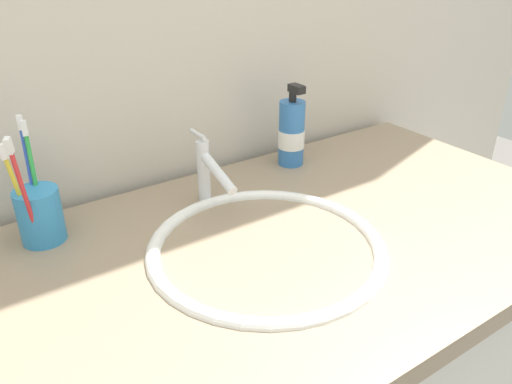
{
  "coord_description": "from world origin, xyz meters",
  "views": [
    {
      "loc": [
        -0.39,
        -0.57,
        1.31
      ],
      "look_at": [
        0.01,
        0.02,
        0.95
      ],
      "focal_mm": 35.6,
      "sensor_mm": 36.0,
      "label": 1
    }
  ],
  "objects_px": {
    "toothbrush_cup": "(40,216)",
    "toothbrush_blue": "(29,169)",
    "toothbrush_yellow": "(17,188)",
    "toothbrush_green": "(33,172)",
    "toothbrush_red": "(23,189)",
    "faucet": "(208,170)",
    "soap_dispenser": "(291,133)"
  },
  "relations": [
    {
      "from": "faucet",
      "to": "toothbrush_yellow",
      "type": "height_order",
      "value": "toothbrush_yellow"
    },
    {
      "from": "toothbrush_cup",
      "to": "toothbrush_red",
      "type": "relative_size",
      "value": 0.46
    },
    {
      "from": "faucet",
      "to": "toothbrush_yellow",
      "type": "distance_m",
      "value": 0.32
    },
    {
      "from": "toothbrush_yellow",
      "to": "faucet",
      "type": "bearing_deg",
      "value": -7.45
    },
    {
      "from": "faucet",
      "to": "toothbrush_cup",
      "type": "distance_m",
      "value": 0.29
    },
    {
      "from": "toothbrush_green",
      "to": "toothbrush_red",
      "type": "relative_size",
      "value": 0.97
    },
    {
      "from": "toothbrush_cup",
      "to": "toothbrush_blue",
      "type": "relative_size",
      "value": 0.46
    },
    {
      "from": "faucet",
      "to": "toothbrush_red",
      "type": "xyz_separation_m",
      "value": [
        -0.31,
        0.01,
        0.05
      ]
    },
    {
      "from": "faucet",
      "to": "toothbrush_red",
      "type": "bearing_deg",
      "value": 178.87
    },
    {
      "from": "toothbrush_yellow",
      "to": "toothbrush_blue",
      "type": "relative_size",
      "value": 0.88
    },
    {
      "from": "toothbrush_cup",
      "to": "toothbrush_yellow",
      "type": "bearing_deg",
      "value": -174.07
    },
    {
      "from": "faucet",
      "to": "toothbrush_red",
      "type": "height_order",
      "value": "toothbrush_red"
    },
    {
      "from": "toothbrush_blue",
      "to": "toothbrush_green",
      "type": "xyz_separation_m",
      "value": [
        0.0,
        -0.01,
        -0.0
      ]
    },
    {
      "from": "toothbrush_yellow",
      "to": "toothbrush_red",
      "type": "bearing_deg",
      "value": -84.19
    },
    {
      "from": "faucet",
      "to": "toothbrush_blue",
      "type": "height_order",
      "value": "toothbrush_blue"
    },
    {
      "from": "faucet",
      "to": "toothbrush_yellow",
      "type": "relative_size",
      "value": 0.84
    },
    {
      "from": "toothbrush_blue",
      "to": "toothbrush_red",
      "type": "relative_size",
      "value": 1.0
    },
    {
      "from": "toothbrush_yellow",
      "to": "soap_dispenser",
      "type": "xyz_separation_m",
      "value": [
        0.55,
        0.02,
        -0.03
      ]
    },
    {
      "from": "toothbrush_cup",
      "to": "toothbrush_green",
      "type": "xyz_separation_m",
      "value": [
        0.01,
        0.02,
        0.07
      ]
    },
    {
      "from": "toothbrush_red",
      "to": "soap_dispenser",
      "type": "relative_size",
      "value": 1.1
    },
    {
      "from": "toothbrush_blue",
      "to": "toothbrush_red",
      "type": "bearing_deg",
      "value": -109.92
    },
    {
      "from": "toothbrush_yellow",
      "to": "toothbrush_cup",
      "type": "bearing_deg",
      "value": 5.93
    },
    {
      "from": "toothbrush_yellow",
      "to": "toothbrush_blue",
      "type": "height_order",
      "value": "toothbrush_blue"
    },
    {
      "from": "toothbrush_yellow",
      "to": "toothbrush_red",
      "type": "relative_size",
      "value": 0.88
    },
    {
      "from": "toothbrush_green",
      "to": "toothbrush_yellow",
      "type": "bearing_deg",
      "value": -141.1
    },
    {
      "from": "toothbrush_blue",
      "to": "toothbrush_red",
      "type": "distance_m",
      "value": 0.07
    },
    {
      "from": "toothbrush_blue",
      "to": "toothbrush_red",
      "type": "height_order",
      "value": "same"
    },
    {
      "from": "toothbrush_cup",
      "to": "soap_dispenser",
      "type": "relative_size",
      "value": 0.51
    },
    {
      "from": "toothbrush_cup",
      "to": "toothbrush_yellow",
      "type": "distance_m",
      "value": 0.06
    },
    {
      "from": "faucet",
      "to": "toothbrush_green",
      "type": "distance_m",
      "value": 0.29
    },
    {
      "from": "soap_dispenser",
      "to": "toothbrush_blue",
      "type": "bearing_deg",
      "value": 178.58
    },
    {
      "from": "toothbrush_cup",
      "to": "toothbrush_blue",
      "type": "height_order",
      "value": "toothbrush_blue"
    }
  ]
}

